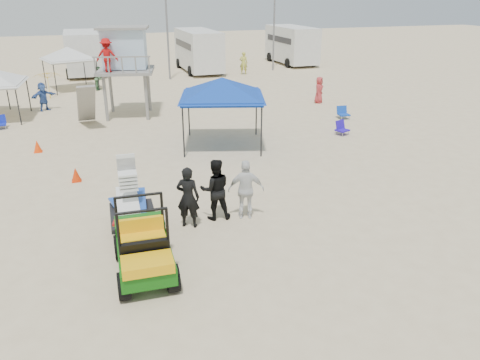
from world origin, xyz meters
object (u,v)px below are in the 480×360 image
object	(u,v)px
utility_cart	(142,242)
lifeguard_tower	(122,52)
canopy_blue	(222,81)
man_left	(188,197)
surf_trailer	(131,204)

from	to	relation	value
utility_cart	lifeguard_tower	size ratio (longest dim) A/B	0.55
lifeguard_tower	utility_cart	bearing A→B (deg)	-94.64
lifeguard_tower	canopy_blue	size ratio (longest dim) A/B	1.10
utility_cart	man_left	size ratio (longest dim) A/B	1.37
utility_cart	surf_trailer	xyz separation A→B (m)	(0.00, 2.33, -0.07)
utility_cart	surf_trailer	size ratio (longest dim) A/B	1.08
utility_cart	surf_trailer	world-z (taller)	surf_trailer
utility_cart	canopy_blue	distance (m)	10.19
man_left	canopy_blue	distance (m)	7.75
man_left	lifeguard_tower	bearing A→B (deg)	-62.11
utility_cart	canopy_blue	bearing A→B (deg)	62.85
surf_trailer	canopy_blue	bearing A→B (deg)	55.24
man_left	lifeguard_tower	size ratio (longest dim) A/B	0.40
surf_trailer	man_left	world-z (taller)	surf_trailer
utility_cart	lifeguard_tower	distance (m)	15.79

